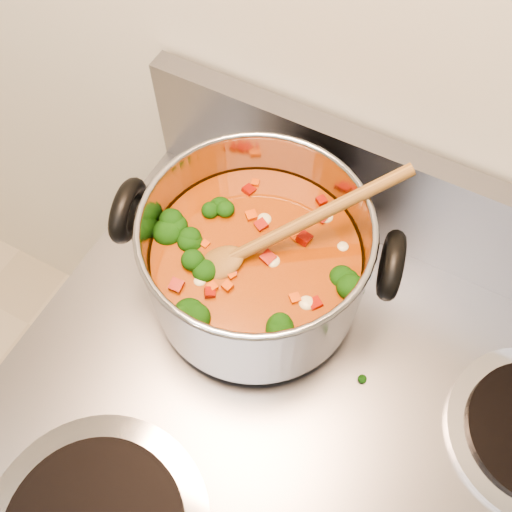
{
  "coord_description": "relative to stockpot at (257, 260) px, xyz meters",
  "views": [
    {
      "loc": [
        -0.03,
        1.05,
        1.56
      ],
      "look_at": [
        -0.18,
        1.32,
        1.01
      ],
      "focal_mm": 40.0,
      "sensor_mm": 36.0,
      "label": 1
    }
  ],
  "objects": [
    {
      "name": "wooden_spoon",
      "position": [
        0.01,
        0.01,
        0.04
      ],
      "size": [
        0.19,
        0.2,
        0.11
      ],
      "rotation": [
        0.0,
        0.0,
        0.81
      ],
      "color": "olive",
      "rests_on": "stockpot"
    },
    {
      "name": "stockpot",
      "position": [
        0.0,
        0.0,
        0.0
      ],
      "size": [
        0.32,
        0.25,
        0.15
      ],
      "rotation": [
        0.0,
        0.0,
        0.25
      ],
      "color": "#9D9DA5",
      "rests_on": "electric_range"
    },
    {
      "name": "cooktop_crumbs",
      "position": [
        -0.05,
        0.07,
        -0.08
      ],
      "size": [
        0.33,
        0.2,
        0.01
      ],
      "color": "black",
      "rests_on": "electric_range"
    }
  ]
}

